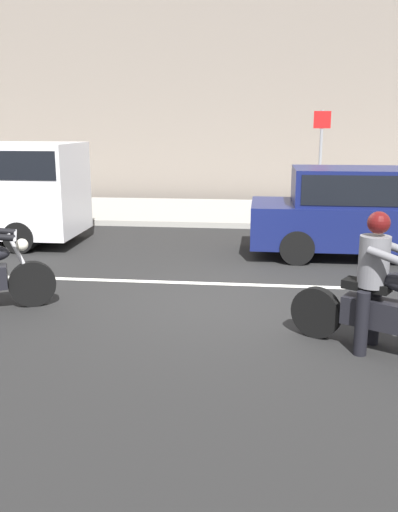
# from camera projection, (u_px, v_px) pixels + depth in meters

# --- Properties ---
(ground_plane) EXTENTS (80.00, 80.00, 0.00)m
(ground_plane) POSITION_uv_depth(u_px,v_px,m) (224.00, 301.00, 8.06)
(ground_plane) COLOR black
(sidewalk_slab) EXTENTS (40.00, 4.40, 0.14)m
(sidewalk_slab) POSITION_uv_depth(u_px,v_px,m) (244.00, 212.00, 15.77)
(sidewalk_slab) COLOR #99968E
(sidewalk_slab) RESTS_ON ground_plane
(lane_marking_stripe) EXTENTS (18.00, 0.14, 0.01)m
(lane_marking_stripe) POSITION_uv_depth(u_px,v_px,m) (198.00, 283.00, 8.98)
(lane_marking_stripe) COLOR silver
(lane_marking_stripe) RESTS_ON ground_plane
(motorcycle_with_rider_gray) EXTENTS (1.95, 1.19, 1.61)m
(motorcycle_with_rider_gray) POSITION_uv_depth(u_px,v_px,m) (381.00, 296.00, 6.14)
(motorcycle_with_rider_gray) COLOR black
(motorcycle_with_rider_gray) RESTS_ON ground_plane
(parked_sedan_navy) EXTENTS (4.52, 1.82, 1.72)m
(parked_sedan_navy) POSITION_uv_depth(u_px,v_px,m) (365.00, 212.00, 10.61)
(parked_sedan_navy) COLOR #11194C
(parked_sedan_navy) RESTS_ON ground_plane
(street_sign_post) EXTENTS (0.44, 0.08, 2.75)m
(street_sign_post) POSITION_uv_depth(u_px,v_px,m) (321.00, 153.00, 14.51)
(street_sign_post) COLOR gray
(street_sign_post) RESTS_ON sidewalk_slab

